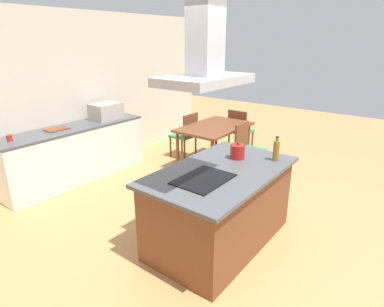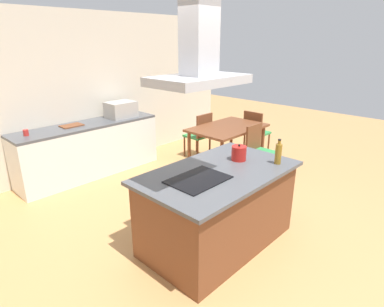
% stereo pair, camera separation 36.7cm
% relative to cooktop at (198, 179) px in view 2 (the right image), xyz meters
% --- Properties ---
extents(ground, '(16.00, 16.00, 0.00)m').
position_rel_cooktop_xyz_m(ground, '(0.33, 1.50, -0.91)').
color(ground, tan).
extents(wall_back, '(7.20, 0.10, 2.70)m').
position_rel_cooktop_xyz_m(wall_back, '(0.33, 3.25, 0.44)').
color(wall_back, beige).
rests_on(wall_back, ground).
extents(kitchen_island, '(1.79, 1.06, 0.90)m').
position_rel_cooktop_xyz_m(kitchen_island, '(0.33, 0.00, -0.45)').
color(kitchen_island, brown).
rests_on(kitchen_island, ground).
extents(cooktop, '(0.60, 0.44, 0.01)m').
position_rel_cooktop_xyz_m(cooktop, '(0.00, 0.00, 0.00)').
color(cooktop, black).
rests_on(cooktop, kitchen_island).
extents(tea_kettle, '(0.23, 0.17, 0.20)m').
position_rel_cooktop_xyz_m(tea_kettle, '(0.75, 0.04, 0.08)').
color(tea_kettle, '#B21E19').
rests_on(tea_kettle, kitchen_island).
extents(olive_oil_bottle, '(0.07, 0.07, 0.29)m').
position_rel_cooktop_xyz_m(olive_oil_bottle, '(0.96, -0.35, 0.12)').
color(olive_oil_bottle, olive).
rests_on(olive_oil_bottle, kitchen_island).
extents(back_counter, '(2.44, 0.62, 0.90)m').
position_rel_cooktop_xyz_m(back_counter, '(0.37, 2.88, -0.46)').
color(back_counter, white).
rests_on(back_counter, ground).
extents(countertop_microwave, '(0.50, 0.38, 0.28)m').
position_rel_cooktop_xyz_m(countertop_microwave, '(1.06, 2.88, 0.13)').
color(countertop_microwave, '#B2AFAA').
rests_on(countertop_microwave, back_counter).
extents(coffee_mug_red, '(0.08, 0.08, 0.09)m').
position_rel_cooktop_xyz_m(coffee_mug_red, '(-0.60, 2.89, 0.04)').
color(coffee_mug_red, red).
rests_on(coffee_mug_red, back_counter).
extents(cutting_board, '(0.34, 0.24, 0.02)m').
position_rel_cooktop_xyz_m(cutting_board, '(0.13, 2.93, 0.00)').
color(cutting_board, brown).
rests_on(cutting_board, back_counter).
extents(dining_table, '(1.40, 0.90, 0.75)m').
position_rel_cooktop_xyz_m(dining_table, '(2.31, 1.41, -0.24)').
color(dining_table, brown).
rests_on(dining_table, ground).
extents(chair_facing_back_wall, '(0.42, 0.42, 0.89)m').
position_rel_cooktop_xyz_m(chair_facing_back_wall, '(2.31, 2.07, -0.40)').
color(chair_facing_back_wall, '#33934C').
rests_on(chair_facing_back_wall, ground).
extents(chair_facing_island, '(0.42, 0.42, 0.89)m').
position_rel_cooktop_xyz_m(chair_facing_island, '(2.31, 0.74, -0.40)').
color(chair_facing_island, '#33934C').
rests_on(chair_facing_island, ground).
extents(chair_at_right_end, '(0.42, 0.42, 0.89)m').
position_rel_cooktop_xyz_m(chair_at_right_end, '(3.23, 1.41, -0.40)').
color(chair_at_right_end, '#33934C').
rests_on(chair_at_right_end, ground).
extents(range_hood, '(0.90, 0.55, 0.78)m').
position_rel_cooktop_xyz_m(range_hood, '(0.00, 0.00, 1.20)').
color(range_hood, '#ADADB2').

